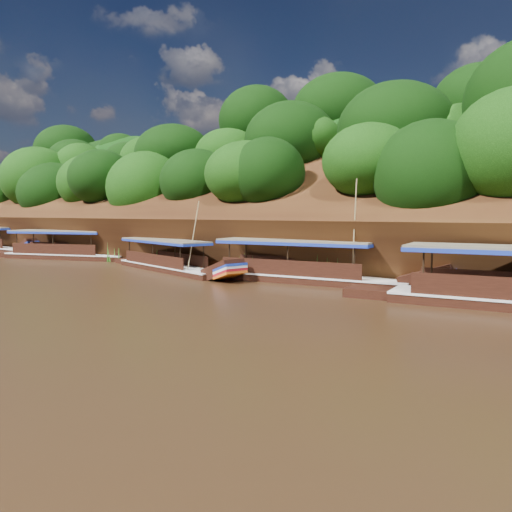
{
  "coord_description": "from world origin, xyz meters",
  "views": [
    {
      "loc": [
        15.63,
        -17.37,
        4.24
      ],
      "look_at": [
        -2.74,
        7.0,
        1.57
      ],
      "focal_mm": 35.0,
      "sensor_mm": 36.0,
      "label": 1
    }
  ],
  "objects_px": {
    "boat_1": "(318,274)",
    "boat_2": "(174,265)",
    "boat_4": "(0,246)",
    "boat_3": "(75,253)"
  },
  "relations": [
    {
      "from": "boat_4",
      "to": "boat_3",
      "type": "bearing_deg",
      "value": -0.0
    },
    {
      "from": "boat_2",
      "to": "boat_4",
      "type": "height_order",
      "value": "boat_2"
    },
    {
      "from": "boat_2",
      "to": "boat_3",
      "type": "relative_size",
      "value": 0.99
    },
    {
      "from": "boat_1",
      "to": "boat_3",
      "type": "relative_size",
      "value": 1.04
    },
    {
      "from": "boat_1",
      "to": "boat_2",
      "type": "height_order",
      "value": "boat_1"
    },
    {
      "from": "boat_3",
      "to": "boat_4",
      "type": "height_order",
      "value": "boat_4"
    },
    {
      "from": "boat_1",
      "to": "boat_3",
      "type": "xyz_separation_m",
      "value": [
        -25.4,
        0.22,
        0.01
      ]
    },
    {
      "from": "boat_4",
      "to": "boat_2",
      "type": "bearing_deg",
      "value": -1.94
    },
    {
      "from": "boat_2",
      "to": "boat_3",
      "type": "bearing_deg",
      "value": -171.18
    },
    {
      "from": "boat_1",
      "to": "boat_2",
      "type": "relative_size",
      "value": 1.05
    }
  ]
}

